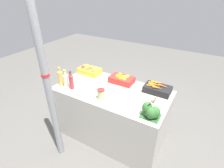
{
  "coord_description": "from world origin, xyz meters",
  "views": [
    {
      "loc": [
        1.08,
        -1.85,
        2.18
      ],
      "look_at": [
        0.0,
        0.0,
        0.95
      ],
      "focal_mm": 28.0,
      "sensor_mm": 36.0,
      "label": 1
    }
  ],
  "objects_px": {
    "juice_bottle_golden": "(61,78)",
    "juice_bottle_ruby": "(71,81)",
    "pickle_jar": "(101,94)",
    "sparrow_bird": "(154,100)",
    "carrot_crate": "(157,89)",
    "juice_bottle_cloudy": "(66,80)",
    "orange_crate": "(122,79)",
    "broccoli_pile": "(151,111)",
    "support_pole": "(47,84)",
    "apple_crate": "(89,71)"
  },
  "relations": [
    {
      "from": "juice_bottle_golden",
      "to": "juice_bottle_ruby",
      "type": "bearing_deg",
      "value": -0.0
    },
    {
      "from": "pickle_jar",
      "to": "sparrow_bird",
      "type": "relative_size",
      "value": 1.04
    },
    {
      "from": "carrot_crate",
      "to": "pickle_jar",
      "type": "height_order",
      "value": "pickle_jar"
    },
    {
      "from": "sparrow_bird",
      "to": "juice_bottle_cloudy",
      "type": "bearing_deg",
      "value": 106.37
    },
    {
      "from": "orange_crate",
      "to": "broccoli_pile",
      "type": "height_order",
      "value": "broccoli_pile"
    },
    {
      "from": "support_pole",
      "to": "orange_crate",
      "type": "distance_m",
      "value": 1.12
    },
    {
      "from": "apple_crate",
      "to": "juice_bottle_cloudy",
      "type": "relative_size",
      "value": 1.34
    },
    {
      "from": "orange_crate",
      "to": "sparrow_bird",
      "type": "relative_size",
      "value": 2.75
    },
    {
      "from": "juice_bottle_cloudy",
      "to": "orange_crate",
      "type": "bearing_deg",
      "value": 39.29
    },
    {
      "from": "apple_crate",
      "to": "broccoli_pile",
      "type": "distance_m",
      "value": 1.4
    },
    {
      "from": "apple_crate",
      "to": "support_pole",
      "type": "bearing_deg",
      "value": -82.32
    },
    {
      "from": "juice_bottle_golden",
      "to": "broccoli_pile",
      "type": "bearing_deg",
      "value": -1.52
    },
    {
      "from": "support_pole",
      "to": "juice_bottle_cloudy",
      "type": "xyz_separation_m",
      "value": [
        -0.16,
        0.44,
        -0.2
      ]
    },
    {
      "from": "carrot_crate",
      "to": "juice_bottle_ruby",
      "type": "xyz_separation_m",
      "value": [
        -1.1,
        -0.53,
        0.07
      ]
    },
    {
      "from": "orange_crate",
      "to": "juice_bottle_golden",
      "type": "distance_m",
      "value": 0.92
    },
    {
      "from": "carrot_crate",
      "to": "pickle_jar",
      "type": "xyz_separation_m",
      "value": [
        -0.59,
        -0.53,
        0.02
      ]
    },
    {
      "from": "broccoli_pile",
      "to": "juice_bottle_ruby",
      "type": "distance_m",
      "value": 1.21
    },
    {
      "from": "juice_bottle_golden",
      "to": "pickle_jar",
      "type": "distance_m",
      "value": 0.72
    },
    {
      "from": "broccoli_pile",
      "to": "support_pole",
      "type": "bearing_deg",
      "value": -160.67
    },
    {
      "from": "orange_crate",
      "to": "sparrow_bird",
      "type": "distance_m",
      "value": 0.86
    },
    {
      "from": "support_pole",
      "to": "orange_crate",
      "type": "xyz_separation_m",
      "value": [
        0.49,
        0.97,
        -0.25
      ]
    },
    {
      "from": "support_pole",
      "to": "pickle_jar",
      "type": "height_order",
      "value": "support_pole"
    },
    {
      "from": "carrot_crate",
      "to": "sparrow_bird",
      "type": "xyz_separation_m",
      "value": [
        0.1,
        -0.52,
        0.16
      ]
    },
    {
      "from": "apple_crate",
      "to": "broccoli_pile",
      "type": "bearing_deg",
      "value": -23.65
    },
    {
      "from": "orange_crate",
      "to": "broccoli_pile",
      "type": "distance_m",
      "value": 0.87
    },
    {
      "from": "sparrow_bird",
      "to": "orange_crate",
      "type": "bearing_deg",
      "value": 67.74
    },
    {
      "from": "juice_bottle_golden",
      "to": "juice_bottle_ruby",
      "type": "distance_m",
      "value": 0.21
    },
    {
      "from": "support_pole",
      "to": "juice_bottle_cloudy",
      "type": "height_order",
      "value": "support_pole"
    },
    {
      "from": "carrot_crate",
      "to": "juice_bottle_ruby",
      "type": "height_order",
      "value": "juice_bottle_ruby"
    },
    {
      "from": "broccoli_pile",
      "to": "juice_bottle_ruby",
      "type": "relative_size",
      "value": 0.8
    },
    {
      "from": "pickle_jar",
      "to": "carrot_crate",
      "type": "bearing_deg",
      "value": 41.68
    },
    {
      "from": "juice_bottle_ruby",
      "to": "carrot_crate",
      "type": "bearing_deg",
      "value": 25.7
    },
    {
      "from": "pickle_jar",
      "to": "support_pole",
      "type": "bearing_deg",
      "value": -135.73
    },
    {
      "from": "juice_bottle_golden",
      "to": "pickle_jar",
      "type": "relative_size",
      "value": 2.09
    },
    {
      "from": "broccoli_pile",
      "to": "pickle_jar",
      "type": "distance_m",
      "value": 0.7
    },
    {
      "from": "orange_crate",
      "to": "pickle_jar",
      "type": "xyz_separation_m",
      "value": [
        -0.04,
        -0.53,
        0.01
      ]
    },
    {
      "from": "support_pole",
      "to": "sparrow_bird",
      "type": "distance_m",
      "value": 1.24
    },
    {
      "from": "apple_crate",
      "to": "orange_crate",
      "type": "height_order",
      "value": "apple_crate"
    },
    {
      "from": "juice_bottle_golden",
      "to": "juice_bottle_cloudy",
      "type": "distance_m",
      "value": 0.11
    },
    {
      "from": "juice_bottle_golden",
      "to": "juice_bottle_cloudy",
      "type": "xyz_separation_m",
      "value": [
        0.1,
        0.0,
        -0.01
      ]
    },
    {
      "from": "carrot_crate",
      "to": "juice_bottle_golden",
      "type": "bearing_deg",
      "value": -157.98
    },
    {
      "from": "carrot_crate",
      "to": "juice_bottle_golden",
      "type": "height_order",
      "value": "juice_bottle_golden"
    },
    {
      "from": "broccoli_pile",
      "to": "orange_crate",
      "type": "bearing_deg",
      "value": 139.43
    },
    {
      "from": "carrot_crate",
      "to": "broccoli_pile",
      "type": "height_order",
      "value": "broccoli_pile"
    },
    {
      "from": "support_pole",
      "to": "sparrow_bird",
      "type": "xyz_separation_m",
      "value": [
        1.15,
        0.45,
        -0.1
      ]
    },
    {
      "from": "broccoli_pile",
      "to": "juice_bottle_cloudy",
      "type": "xyz_separation_m",
      "value": [
        -1.31,
        0.04,
        0.03
      ]
    },
    {
      "from": "carrot_crate",
      "to": "juice_bottle_cloudy",
      "type": "distance_m",
      "value": 1.32
    },
    {
      "from": "support_pole",
      "to": "juice_bottle_cloudy",
      "type": "bearing_deg",
      "value": 109.64
    },
    {
      "from": "juice_bottle_ruby",
      "to": "broccoli_pile",
      "type": "bearing_deg",
      "value": -1.78
    },
    {
      "from": "support_pole",
      "to": "juice_bottle_golden",
      "type": "relative_size",
      "value": 8.08
    }
  ]
}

